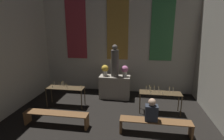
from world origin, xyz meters
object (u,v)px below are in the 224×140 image
altar (115,87)px  candle_rack_right (160,95)px  candle_rack_left (65,90)px  pew_back_left (56,116)px  statue (115,62)px  flower_vase_left (105,70)px  person_seated (151,111)px  pew_back_right (155,124)px  flower_vase_right (125,70)px

altar → candle_rack_right: altar is taller
altar → candle_rack_left: bearing=-148.8°
candle_rack_left → pew_back_left: 1.48m
statue → flower_vase_left: (-0.43, 0.00, -0.35)m
statue → candle_rack_left: (-1.81, -1.10, -0.94)m
flower_vase_left → pew_back_left: 2.90m
pew_back_left → person_seated: (2.94, -0.00, 0.41)m
altar → statue: size_ratio=0.97×
pew_back_left → candle_rack_left: bearing=101.0°
pew_back_left → pew_back_right: same height
candle_rack_right → pew_back_left: 3.64m
pew_back_right → pew_back_left: bearing=180.0°
altar → flower_vase_left: flower_vase_left is taller
flower_vase_left → candle_rack_right: flower_vase_left is taller
person_seated → pew_back_left: bearing=180.0°
altar → pew_back_right: size_ratio=0.64×
altar → pew_back_left: bearing=-121.5°
statue → flower_vase_left: size_ratio=2.84×
altar → candle_rack_left: (-1.81, -1.10, 0.19)m
statue → candle_rack_left: statue is taller
flower_vase_right → pew_back_right: (1.11, -2.51, -0.94)m
altar → pew_back_left: (-1.54, -2.51, -0.17)m
flower_vase_left → pew_back_right: (1.96, -2.51, -0.94)m
altar → statue: bearing=0.0°
flower_vase_right → person_seated: flower_vase_right is taller
flower_vase_left → candle_rack_right: (2.23, -1.10, -0.59)m
candle_rack_left → pew_back_right: bearing=-22.9°
altar → pew_back_left: 2.94m
flower_vase_right → candle_rack_right: (1.37, -1.10, -0.59)m
candle_rack_left → pew_back_left: size_ratio=0.72×
altar → flower_vase_right: bearing=0.0°
pew_back_left → person_seated: 2.97m
person_seated → candle_rack_right: bearing=74.3°
candle_rack_right → person_seated: bearing=-105.7°
altar → flower_vase_right: flower_vase_right is taller
pew_back_left → altar: bearing=58.5°
altar → candle_rack_right: bearing=-31.3°
flower_vase_right → candle_rack_left: (-2.24, -1.10, -0.59)m
statue → candle_rack_right: 2.31m
flower_vase_right → pew_back_left: size_ratio=0.23×
candle_rack_right → pew_back_left: size_ratio=0.72×
flower_vase_right → person_seated: size_ratio=0.71×
pew_back_left → pew_back_right: 3.07m
statue → candle_rack_right: (1.80, -1.10, -0.94)m
pew_back_right → flower_vase_left: bearing=128.1°
flower_vase_left → candle_rack_right: 2.55m
candle_rack_right → person_seated: (-0.40, -1.41, 0.06)m
altar → flower_vase_left: size_ratio=2.74×
altar → pew_back_right: bearing=-58.5°
pew_back_right → statue: bearing=121.5°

